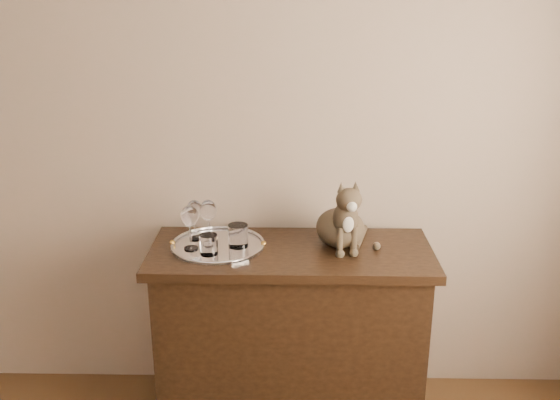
% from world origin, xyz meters
% --- Properties ---
extents(wall_back, '(4.00, 0.10, 2.70)m').
position_xyz_m(wall_back, '(0.00, 2.25, 1.35)').
color(wall_back, tan).
rests_on(wall_back, ground).
extents(sideboard, '(1.20, 0.50, 0.85)m').
position_xyz_m(sideboard, '(0.60, 1.94, 0.42)').
color(sideboard, black).
rests_on(sideboard, ground).
extents(tray, '(0.40, 0.40, 0.01)m').
position_xyz_m(tray, '(0.29, 1.96, 0.85)').
color(tray, silver).
rests_on(tray, sideboard).
extents(wine_glass_a, '(0.07, 0.07, 0.18)m').
position_xyz_m(wine_glass_a, '(0.18, 2.03, 0.95)').
color(wine_glass_a, silver).
rests_on(wine_glass_a, tray).
extents(wine_glass_c, '(0.07, 0.07, 0.19)m').
position_xyz_m(wine_glass_c, '(0.18, 1.92, 0.95)').
color(wine_glass_c, white).
rests_on(wine_glass_c, tray).
extents(wine_glass_d, '(0.07, 0.07, 0.19)m').
position_xyz_m(wine_glass_d, '(0.25, 1.99, 0.95)').
color(wine_glass_d, white).
rests_on(wine_glass_d, tray).
extents(tumbler_b, '(0.08, 0.08, 0.08)m').
position_xyz_m(tumbler_b, '(0.26, 1.87, 0.90)').
color(tumbler_b, white).
rests_on(tumbler_b, tray).
extents(tumbler_c, '(0.09, 0.09, 0.10)m').
position_xyz_m(tumbler_c, '(0.38, 1.95, 0.91)').
color(tumbler_c, white).
rests_on(tumbler_c, tray).
extents(cat, '(0.36, 0.34, 0.32)m').
position_xyz_m(cat, '(0.81, 1.99, 1.01)').
color(cat, '#49392B').
rests_on(cat, sideboard).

